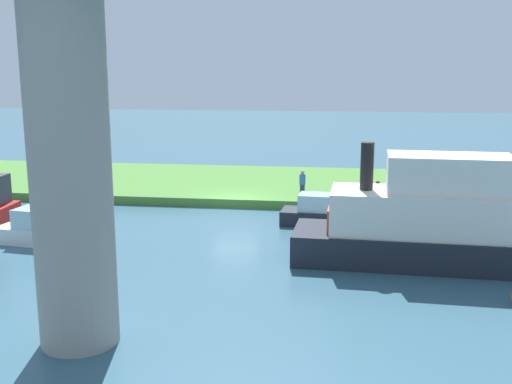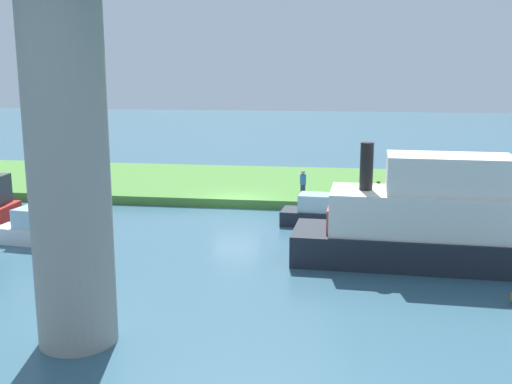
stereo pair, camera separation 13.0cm
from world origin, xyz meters
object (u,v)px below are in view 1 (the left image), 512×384
pontoon_yellow (325,214)px  riverboat_paddlewheel (46,231)px  bridge_pylon (70,162)px  person_on_bank (302,182)px  skiff_small (422,220)px  mooring_post (378,190)px

pontoon_yellow → riverboat_paddlewheel: 13.26m
bridge_pylon → person_on_bank: (-5.04, -19.49, -3.99)m
person_on_bank → skiff_small: 12.12m
mooring_post → pontoon_yellow: bearing=56.3°
person_on_bank → riverboat_paddlewheel: 14.85m
pontoon_yellow → bridge_pylon: bearing=65.4°
person_on_bank → pontoon_yellow: (-1.50, 5.19, -0.64)m
pontoon_yellow → skiff_small: bearing=125.2°
pontoon_yellow → riverboat_paddlewheel: riverboat_paddlewheel is taller
bridge_pylon → pontoon_yellow: 16.39m
mooring_post → riverboat_paddlewheel: 17.62m
mooring_post → person_on_bank: bearing=-13.7°
mooring_post → skiff_small: (-1.19, 9.77, 0.77)m
mooring_post → riverboat_paddlewheel: size_ratio=0.21×
skiff_small → mooring_post: bearing=-83.0°
person_on_bank → bridge_pylon: bearing=75.5°
skiff_small → pontoon_yellow: (3.96, -5.62, -1.24)m
skiff_small → riverboat_paddlewheel: size_ratio=1.96×
pontoon_yellow → riverboat_paddlewheel: size_ratio=0.98×
skiff_small → riverboat_paddlewheel: 16.29m
skiff_small → pontoon_yellow: skiff_small is taller
bridge_pylon → riverboat_paddlewheel: bearing=-58.3°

